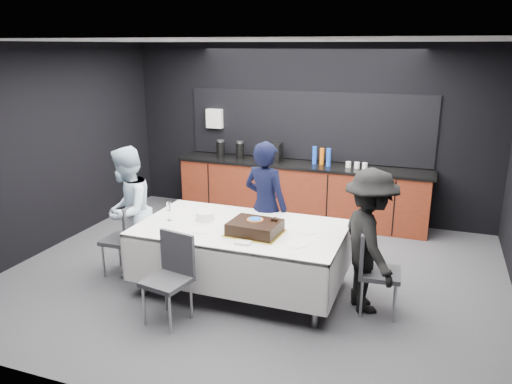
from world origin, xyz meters
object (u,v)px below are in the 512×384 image
at_px(plate_stack, 205,216).
at_px(person_center, 265,206).
at_px(chair_left, 127,234).
at_px(person_left, 128,212).
at_px(person_right, 369,241).
at_px(party_table, 241,238).
at_px(champagne_flute, 169,208).
at_px(chair_near, 171,271).
at_px(chair_right, 373,265).
at_px(cake_assembly, 255,228).

distance_m(plate_stack, person_center, 0.81).
distance_m(chair_left, person_left, 0.28).
bearing_deg(plate_stack, person_right, -0.17).
xyz_separation_m(party_table, champagne_flute, (-0.86, -0.10, 0.30)).
relative_size(party_table, chair_near, 2.51).
bearing_deg(chair_left, chair_right, 2.63).
height_order(chair_right, person_left, person_left).
height_order(party_table, champagne_flute, champagne_flute).
relative_size(champagne_flute, chair_right, 0.24).
relative_size(plate_stack, champagne_flute, 0.97).
bearing_deg(plate_stack, chair_near, -87.03).
distance_m(chair_right, chair_near, 2.10).
bearing_deg(person_center, person_left, 39.41).
bearing_deg(person_center, chair_near, 86.69).
bearing_deg(person_right, chair_left, 64.85).
distance_m(chair_left, chair_near, 1.25).
bearing_deg(chair_right, chair_left, -177.37).
distance_m(plate_stack, chair_near, 0.96).
relative_size(champagne_flute, person_center, 0.14).
distance_m(person_center, person_left, 1.70).
xyz_separation_m(cake_assembly, plate_stack, (-0.71, 0.22, -0.02)).
distance_m(person_left, person_right, 2.91).
distance_m(party_table, chair_left, 1.46).
distance_m(party_table, chair_right, 1.49).
distance_m(cake_assembly, person_right, 1.22).
bearing_deg(chair_near, chair_right, 24.11).
bearing_deg(chair_right, cake_assembly, -172.29).
bearing_deg(cake_assembly, chair_right, 7.71).
bearing_deg(cake_assembly, person_center, 101.26).
xyz_separation_m(party_table, person_center, (0.06, 0.67, 0.18)).
bearing_deg(person_center, plate_stack, 63.02).
relative_size(chair_left, chair_near, 1.00).
height_order(party_table, person_right, person_right).
height_order(cake_assembly, plate_stack, cake_assembly).
bearing_deg(chair_near, cake_assembly, 46.22).
distance_m(champagne_flute, chair_near, 0.95).
height_order(champagne_flute, person_center, person_center).
bearing_deg(person_right, person_left, 63.15).
relative_size(champagne_flute, chair_left, 0.24).
relative_size(person_center, person_right, 1.06).
xyz_separation_m(party_table, chair_near, (-0.43, -0.84, -0.11)).
bearing_deg(champagne_flute, cake_assembly, -3.09).
bearing_deg(person_right, champagne_flute, 65.18).
bearing_deg(cake_assembly, person_right, 10.14).
xyz_separation_m(chair_near, person_center, (0.49, 1.52, 0.29)).
relative_size(party_table, champagne_flute, 10.36).
height_order(chair_left, person_right, person_right).
xyz_separation_m(cake_assembly, person_center, (-0.16, 0.83, -0.03)).
xyz_separation_m(cake_assembly, champagne_flute, (-1.09, 0.06, 0.09)).
bearing_deg(champagne_flute, person_center, 39.70).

